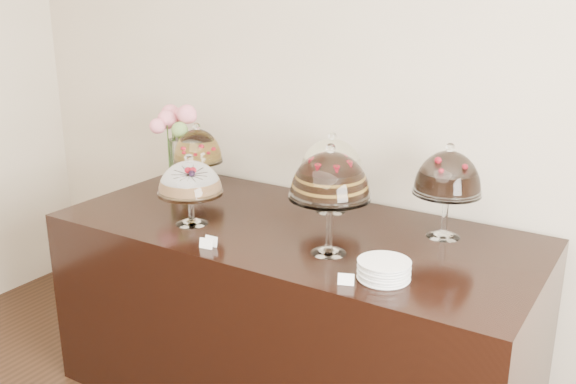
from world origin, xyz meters
The scene contains 12 objects.
wall_back centered at (0.00, 3.00, 1.50)m, with size 5.00×0.04×3.00m, color beige.
display_counter centered at (-0.27, 2.45, 0.45)m, with size 2.20×1.00×0.90m, color black.
cake_stand_sugar_sponge centered at (-0.69, 2.24, 1.11)m, with size 0.30×0.30×0.33m.
cake_stand_choco_layer centered at (0.01, 2.27, 1.22)m, with size 0.33×0.33×0.46m.
cake_stand_cheesecake centered at (-0.23, 2.73, 1.16)m, with size 0.31×0.31×0.40m.
cake_stand_dark_choco centered at (0.35, 2.70, 1.17)m, with size 0.30×0.30×0.42m.
cake_stand_fruit_tart centered at (-1.01, 2.68, 1.12)m, with size 0.27×0.27×0.36m.
flower_vase centered at (-1.21, 2.74, 1.18)m, with size 0.28×0.25×0.44m.
plate_stack centered at (0.31, 2.16, 0.94)m, with size 0.19×0.19×0.07m.
price_card_left centered at (-0.45, 2.04, 0.92)m, with size 0.06×0.01×0.04m, color white.
price_card_right centered at (0.21, 2.04, 0.92)m, with size 0.06×0.01×0.04m, color white.
price_card_extra centered at (-0.44, 2.07, 0.92)m, with size 0.06×0.01×0.04m, color white.
Camera 1 is at (1.17, 0.11, 1.94)m, focal length 40.00 mm.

